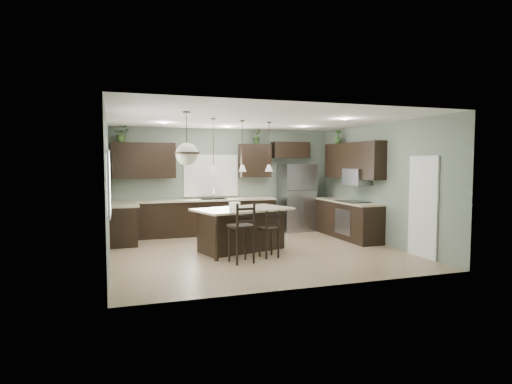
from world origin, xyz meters
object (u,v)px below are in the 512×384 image
object	(u,v)px
refrigerator	(297,198)
plant_back_left	(122,134)
serving_dish	(235,206)
bar_stool_left	(241,233)
kitchen_island	(243,230)
bar_stool_center	(269,234)

from	to	relation	value
refrigerator	plant_back_left	bearing A→B (deg)	177.46
serving_dish	bar_stool_left	xyz separation A→B (m)	(-0.14, -0.98, -0.42)
kitchen_island	plant_back_left	world-z (taller)	plant_back_left
kitchen_island	refrigerator	bearing A→B (deg)	28.05
bar_stool_left	bar_stool_center	size ratio (longest dim) A/B	1.21
refrigerator	bar_stool_left	size ratio (longest dim) A/B	1.60
kitchen_island	serving_dish	size ratio (longest dim) A/B	8.30
serving_dish	plant_back_left	world-z (taller)	plant_back_left
serving_dish	bar_stool_left	size ratio (longest dim) A/B	0.21
kitchen_island	bar_stool_center	size ratio (longest dim) A/B	2.08
refrigerator	bar_stool_center	bearing A→B (deg)	-122.94
bar_stool_center	plant_back_left	bearing A→B (deg)	121.46
refrigerator	bar_stool_center	world-z (taller)	refrigerator
plant_back_left	bar_stool_left	bearing A→B (deg)	-59.00
serving_dish	plant_back_left	xyz separation A→B (m)	(-2.20, 2.44, 1.61)
refrigerator	serving_dish	size ratio (longest dim) A/B	7.71
refrigerator	plant_back_left	world-z (taller)	plant_back_left
kitchen_island	bar_stool_left	size ratio (longest dim) A/B	1.73
refrigerator	bar_stool_left	bearing A→B (deg)	-128.62
kitchen_island	serving_dish	bearing A→B (deg)	180.00
bar_stool_center	serving_dish	bearing A→B (deg)	116.30
refrigerator	serving_dish	xyz separation A→B (m)	(-2.42, -2.23, 0.07)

